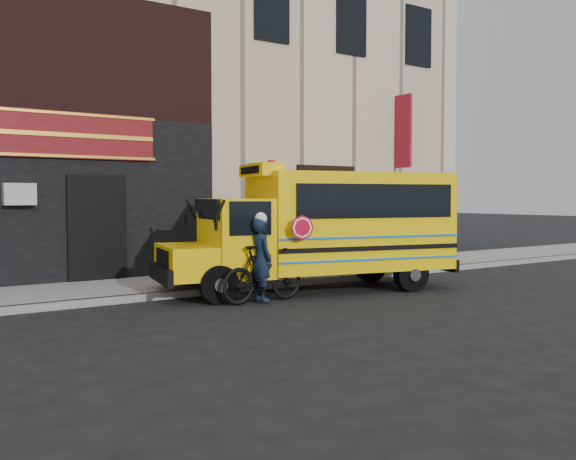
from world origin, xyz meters
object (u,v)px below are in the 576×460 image
(sign_pole, at_px, (323,222))
(cyclist, at_px, (261,262))
(school_bus, at_px, (324,226))
(bicycle, at_px, (263,274))

(sign_pole, relative_size, cyclist, 1.61)
(school_bus, bearing_deg, bicycle, -163.31)
(school_bus, relative_size, cyclist, 4.21)
(sign_pole, xyz_separation_m, cyclist, (-3.26, -2.08, -0.67))
(school_bus, bearing_deg, sign_pole, 52.77)
(school_bus, height_order, cyclist, school_bus)
(sign_pole, distance_m, bicycle, 3.91)
(school_bus, distance_m, sign_pole, 1.79)
(school_bus, bearing_deg, cyclist, -163.35)
(sign_pole, relative_size, bicycle, 1.38)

